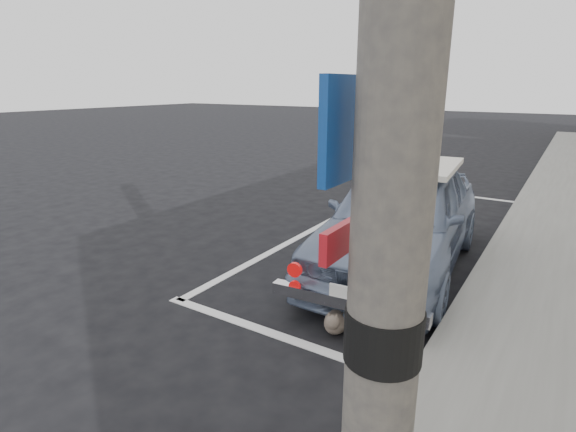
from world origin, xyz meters
name	(u,v)px	position (x,y,z in m)	size (l,w,h in m)	color
ground	(269,304)	(0.00, 0.00, 0.00)	(80.00, 80.00, 0.00)	black
pline_rear	(281,337)	(0.50, -0.50, 0.00)	(3.00, 0.12, 0.01)	silver
pline_front	(453,194)	(0.50, 6.50, 0.00)	(3.00, 0.12, 0.01)	silver
pline_side	(324,224)	(-0.90, 3.00, 0.00)	(0.12, 7.00, 0.01)	silver
retro_coupe	(401,216)	(0.85, 1.83, 0.71)	(2.03, 4.26, 1.40)	#7081A1
cat	(336,320)	(0.91, -0.13, 0.13)	(0.32, 0.54, 0.29)	#6D5E53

